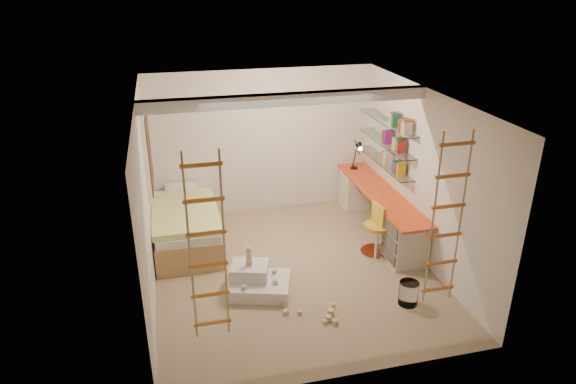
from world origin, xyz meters
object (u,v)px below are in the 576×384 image
object	(u,v)px
desk	(379,210)
bed	(186,225)
swivel_chair	(377,236)
play_platform	(256,281)

from	to	relation	value
desk	bed	world-z (taller)	desk
desk	bed	size ratio (longest dim) A/B	1.40
swivel_chair	play_platform	world-z (taller)	swivel_chair
desk	play_platform	xyz separation A→B (m)	(-2.34, -1.25, -0.26)
bed	play_platform	bearing A→B (deg)	-61.91
play_platform	swivel_chair	bearing A→B (deg)	15.07
desk	swivel_chair	world-z (taller)	swivel_chair
desk	bed	xyz separation A→B (m)	(-3.20, 0.36, -0.07)
desk	play_platform	size ratio (longest dim) A/B	2.83
desk	play_platform	distance (m)	2.66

